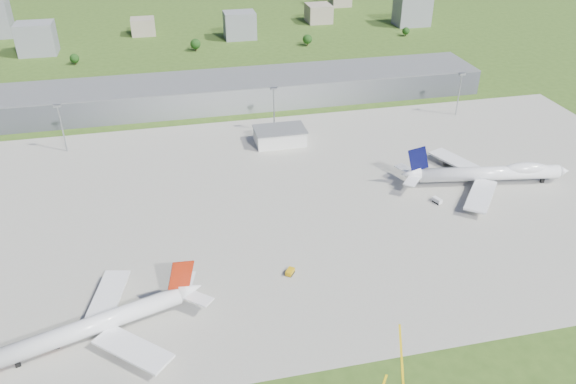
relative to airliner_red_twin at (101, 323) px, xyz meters
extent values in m
plane|color=#335219|center=(73.98, 175.75, -5.12)|extent=(1400.00, 1400.00, 0.00)
cube|color=gray|center=(83.98, 65.75, -5.08)|extent=(360.00, 190.00, 0.08)
cube|color=gray|center=(73.98, 190.75, 2.38)|extent=(300.00, 42.00, 15.00)
cube|color=silver|center=(83.98, 125.75, -1.12)|extent=(26.00, 16.00, 8.00)
cylinder|color=gray|center=(-26.02, 140.75, 7.38)|extent=(0.70, 0.70, 25.00)
cube|color=gray|center=(-26.02, 140.75, 20.18)|extent=(3.50, 2.00, 1.20)
cylinder|color=gray|center=(83.98, 140.75, 7.38)|extent=(0.70, 0.70, 25.00)
cube|color=gray|center=(83.98, 140.75, 20.18)|extent=(3.50, 2.00, 1.20)
cylinder|color=gray|center=(193.98, 140.75, 7.38)|extent=(0.70, 0.70, 25.00)
cube|color=gray|center=(193.98, 140.75, 20.18)|extent=(3.50, 2.00, 1.20)
cylinder|color=white|center=(-2.55, -0.80, 0.29)|extent=(56.20, 22.69, 5.90)
cone|color=white|center=(28.43, 8.91, 1.08)|extent=(9.27, 7.98, 5.90)
cube|color=maroon|center=(-4.42, -1.39, -1.54)|extent=(45.36, 16.30, 1.28)
cube|color=white|center=(9.63, -11.68, -1.48)|extent=(24.82, 23.83, 0.89)
cube|color=white|center=(1.24, 15.09, -1.48)|extent=(14.22, 26.89, 0.89)
cube|color=#941C08|center=(26.08, 8.17, 8.16)|extent=(9.50, 3.40, 11.89)
cylinder|color=#38383D|center=(6.23, -8.87, -3.35)|extent=(6.10, 4.62, 3.15)
cylinder|color=#38383D|center=(0.05, 10.84, -3.35)|extent=(6.10, 4.62, 3.15)
cube|color=black|center=(4.41, -3.26, -3.89)|extent=(1.85, 1.60, 2.46)
cube|color=black|center=(1.76, 5.19, -3.89)|extent=(1.85, 1.60, 2.46)
cube|color=black|center=(-24.13, -7.56, -3.89)|extent=(1.85, 1.60, 2.46)
cylinder|color=white|center=(169.19, 61.23, 0.68)|extent=(65.54, 16.70, 6.53)
cone|color=white|center=(204.05, 55.70, 0.68)|extent=(6.23, 7.28, 6.53)
cone|color=white|center=(132.77, 67.02, 1.52)|extent=(9.35, 7.77, 6.53)
cube|color=navy|center=(171.27, 60.90, -1.35)|extent=(53.32, 11.05, 1.37)
ellipsoid|color=white|center=(185.96, 58.57, 2.64)|extent=(21.67, 9.73, 5.88)
cube|color=white|center=(162.36, 78.51, -1.22)|extent=(19.38, 30.84, 0.95)
cube|color=white|center=(157.34, 46.92, -1.22)|extent=(25.88, 28.81, 0.95)
cube|color=#080A3D|center=(135.37, 66.60, 9.21)|extent=(10.45, 2.17, 12.73)
cylinder|color=#38383D|center=(165.27, 71.46, -3.22)|extent=(6.25, 4.24, 3.37)
cylinder|color=#38383D|center=(160.91, 82.82, -3.22)|extent=(6.25, 4.24, 3.37)
cylinder|color=#38383D|center=(162.29, 52.73, -3.22)|extent=(6.25, 4.24, 3.37)
cylinder|color=#38383D|center=(154.63, 43.28, -3.22)|extent=(6.25, 4.24, 3.37)
cube|color=black|center=(163.69, 66.91, -3.80)|extent=(1.86, 1.51, 2.63)
cube|color=black|center=(162.20, 57.54, -3.80)|extent=(1.86, 1.51, 2.63)
cube|color=black|center=(195.20, 57.10, -3.80)|extent=(1.86, 1.51, 2.63)
cube|color=#AD140C|center=(-16.03, -1.94, -3.27)|extent=(7.40, 3.60, 2.84)
cube|color=black|center=(-16.03, -1.94, -4.69)|extent=(6.36, 3.59, 0.70)
cube|color=#CE9A0C|center=(64.68, 16.82, -3.90)|extent=(4.15, 4.49, 1.57)
cube|color=black|center=(64.68, 16.82, -4.69)|extent=(3.89, 4.08, 0.70)
cube|color=white|center=(138.96, 51.01, -3.69)|extent=(3.50, 4.97, 2.00)
cube|color=black|center=(138.96, 51.01, -4.69)|extent=(3.35, 4.37, 0.70)
cube|color=silver|center=(168.94, 60.06, -3.61)|extent=(4.86, 2.28, 2.16)
cube|color=black|center=(168.94, 60.06, -4.69)|extent=(4.14, 2.39, 0.70)
cube|color=slate|center=(-66.02, 325.75, 6.88)|extent=(28.00, 22.00, 24.00)
cube|color=gray|center=(13.98, 365.75, 1.88)|extent=(20.00, 18.00, 14.00)
cube|color=slate|center=(93.98, 335.75, 5.88)|extent=(26.00, 20.00, 22.00)
cube|color=gray|center=(173.98, 375.75, 2.88)|extent=(22.00, 24.00, 16.00)
cube|color=slate|center=(253.98, 345.75, 8.88)|extent=(30.00, 22.00, 28.00)
cylinder|color=#382314|center=(-36.02, 290.75, -3.62)|extent=(0.70, 0.70, 3.00)
sphere|color=black|center=(-36.02, 290.75, -0.24)|extent=(6.75, 6.75, 6.75)
cylinder|color=#382314|center=(53.98, 305.75, -3.32)|extent=(0.70, 0.70, 3.60)
sphere|color=black|center=(53.98, 305.75, 0.73)|extent=(8.10, 8.10, 8.10)
cylinder|color=#382314|center=(143.98, 300.75, -3.42)|extent=(0.70, 0.70, 3.40)
sphere|color=black|center=(143.98, 300.75, 0.41)|extent=(7.65, 7.65, 7.65)
cylinder|color=#382314|center=(233.98, 310.75, -3.72)|extent=(0.70, 0.70, 2.80)
sphere|color=black|center=(233.98, 310.75, -0.57)|extent=(6.30, 6.30, 6.30)
camera|label=1|loc=(28.58, -140.09, 124.80)|focal=35.00mm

